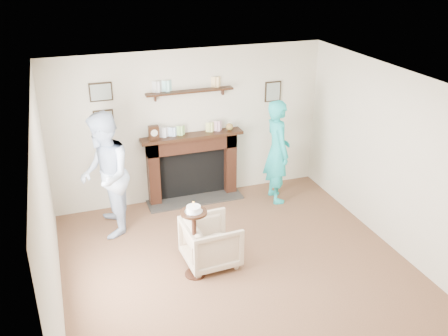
% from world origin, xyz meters
% --- Properties ---
extents(ground, '(5.00, 5.00, 0.00)m').
position_xyz_m(ground, '(0.00, 0.00, 0.00)').
color(ground, brown).
rests_on(ground, ground).
extents(room_shell, '(4.54, 5.02, 2.52)m').
position_xyz_m(room_shell, '(-0.00, 0.69, 1.62)').
color(room_shell, beige).
rests_on(room_shell, ground).
extents(armchair, '(0.74, 0.72, 0.64)m').
position_xyz_m(armchair, '(-0.30, 0.49, 0.00)').
color(armchair, tan).
rests_on(armchair, ground).
extents(man, '(0.77, 0.95, 1.86)m').
position_xyz_m(man, '(-1.48, 1.75, 0.00)').
color(man, silver).
rests_on(man, ground).
extents(woman, '(0.46, 0.66, 1.73)m').
position_xyz_m(woman, '(1.30, 1.90, 0.00)').
color(woman, '#1EA6AE').
rests_on(woman, ground).
extents(pedestal_table, '(0.34, 0.34, 1.08)m').
position_xyz_m(pedestal_table, '(-0.58, 0.29, 0.66)').
color(pedestal_table, black).
rests_on(pedestal_table, ground).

